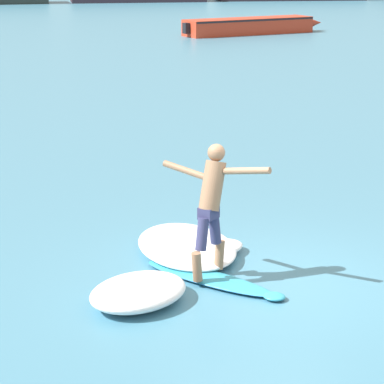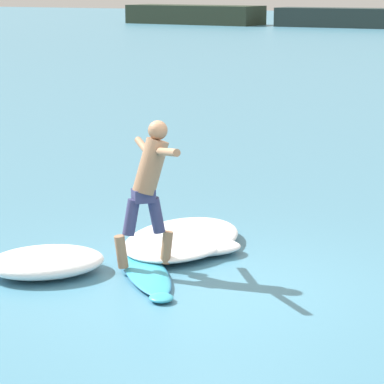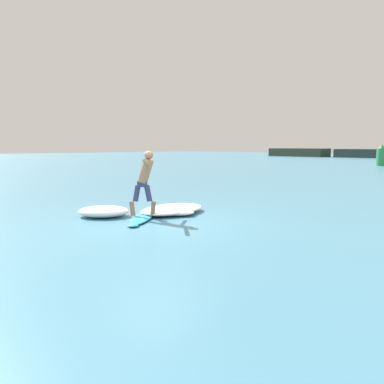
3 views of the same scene
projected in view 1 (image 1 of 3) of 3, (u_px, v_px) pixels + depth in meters
ground_plane at (269, 282)px, 12.40m from camera, size 200.00×200.00×0.00m
surfboard at (211, 278)px, 12.42m from camera, size 1.77×2.04×0.23m
surfer at (212, 199)px, 12.21m from camera, size 1.26×1.25×1.80m
fishing_boat_near_jetty at (253, 25)px, 46.46m from camera, size 8.11×3.48×0.81m
wave_foam_at_tail at (187, 246)px, 13.51m from camera, size 1.53×2.30×0.24m
wave_foam_at_nose at (201, 251)px, 13.32m from camera, size 1.65×1.32×0.21m
wave_foam_beside at (138, 292)px, 11.65m from camera, size 1.80×1.80×0.31m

